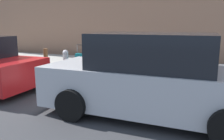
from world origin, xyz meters
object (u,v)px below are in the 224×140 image
Objects in this scene: suitcase_black_4 at (106,66)px; suitcase_navy_1 at (153,71)px; fire_hydrant at (66,61)px; parking_meter at (200,56)px; suitcase_maroon_0 at (170,70)px; suitcase_teal_6 at (81,63)px; suitcase_olive_3 at (121,68)px; bollard_post at (46,60)px; suitcase_red_2 at (138,69)px; parked_car_silver_0 at (152,78)px; suitcase_silver_5 at (92,64)px.

suitcase_navy_1 is at bearing 179.41° from suitcase_black_4.
parking_meter is at bearing -176.89° from fire_hydrant.
suitcase_black_4 is (2.13, 0.08, -0.00)m from suitcase_maroon_0.
suitcase_maroon_0 reaches higher than suitcase_navy_1.
fire_hydrant is (3.75, 0.08, 0.07)m from suitcase_maroon_0.
fire_hydrant is (3.24, -0.02, 0.12)m from suitcase_navy_1.
parking_meter reaches higher than suitcase_teal_6.
suitcase_maroon_0 is 0.52m from suitcase_navy_1.
suitcase_olive_3 is 1.04× the size of fire_hydrant.
parking_meter is (-5.37, -0.40, 0.39)m from bollard_post.
parking_meter is at bearing -175.74° from bollard_post.
suitcase_red_2 is 0.21× the size of parked_car_silver_0.
suitcase_red_2 is 3.52m from bollard_post.
suitcase_silver_5 is 0.82× the size of parking_meter.
suitcase_maroon_0 is 1.21× the size of bollard_post.
suitcase_silver_5 is at bearing 1.16° from suitcase_red_2.
parked_car_silver_0 is (0.80, 2.74, -0.17)m from parking_meter.
suitcase_teal_6 reaches higher than suitcase_red_2.
suitcase_olive_3 is at bearing -2.19° from suitcase_navy_1.
suitcase_black_4 is 1.62m from fire_hydrant.
parking_meter is (-3.51, -0.23, 0.45)m from suitcase_silver_5.
suitcase_navy_1 is at bearing -77.51° from parked_car_silver_0.
suitcase_black_4 is (0.55, 0.02, 0.05)m from suitcase_olive_3.
parked_car_silver_0 reaches higher than suitcase_teal_6.
suitcase_teal_6 is (0.48, -0.05, -0.02)m from suitcase_silver_5.
suitcase_maroon_0 is 0.82× the size of parking_meter.
parked_car_silver_0 is (-2.17, 2.49, 0.29)m from suitcase_black_4.
parking_meter is at bearing -175.10° from suitcase_black_4.
suitcase_olive_3 is 1.57m from suitcase_teal_6.
bollard_post is at bearing 3.46° from suitcase_black_4.
suitcase_black_4 reaches higher than bollard_post.
parked_car_silver_0 is (-1.06, 2.55, 0.33)m from suitcase_red_2.
suitcase_navy_1 is 0.81× the size of suitcase_silver_5.
suitcase_black_4 is at bearing 2.58° from suitcase_olive_3.
suitcase_red_2 is 1.08× the size of bollard_post.
suitcase_silver_5 is at bearing -42.91° from parked_car_silver_0.
parking_meter is (-0.85, -0.17, 0.46)m from suitcase_maroon_0.
suitcase_black_4 is 2.40m from bollard_post.
suitcase_navy_1 is 0.80× the size of suitcase_teal_6.
suitcase_silver_5 is (0.54, -0.03, 0.02)m from suitcase_black_4.
suitcase_navy_1 is 0.83× the size of suitcase_black_4.
parked_car_silver_0 is at bearing 141.21° from suitcase_teal_6.
parked_car_silver_0 is (-0.55, 2.47, 0.34)m from suitcase_navy_1.
parking_meter reaches higher than suitcase_olive_3.
suitcase_teal_6 is at bearing 2.56° from parking_meter.
suitcase_navy_1 is 1.47m from parking_meter.
parking_meter reaches higher than bollard_post.
suitcase_maroon_0 reaches higher than suitcase_olive_3.
suitcase_navy_1 is 0.52m from suitcase_red_2.
suitcase_maroon_0 is 4.53m from bollard_post.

